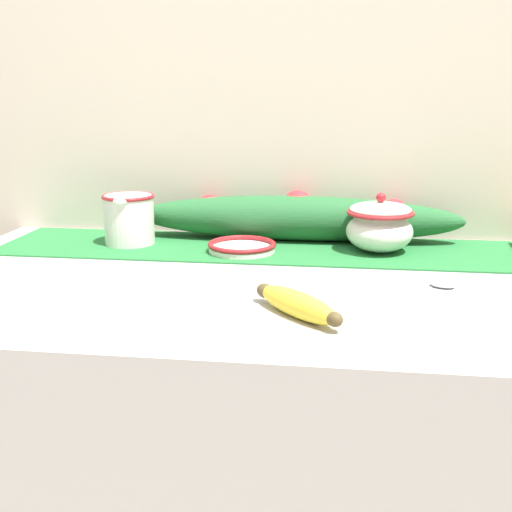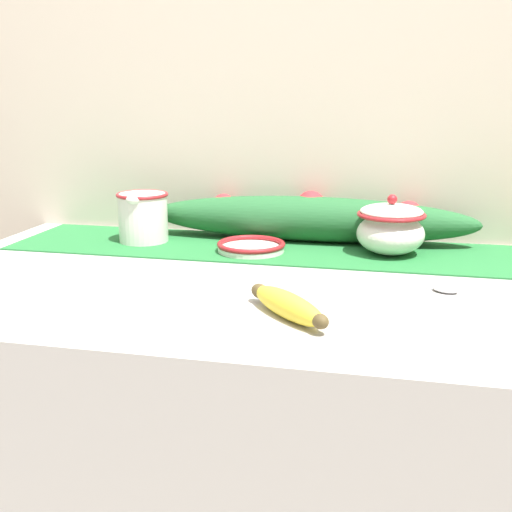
{
  "view_description": "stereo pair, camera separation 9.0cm",
  "coord_description": "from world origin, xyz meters",
  "px_view_note": "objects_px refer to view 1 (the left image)",
  "views": [
    {
      "loc": [
        0.1,
        -1.08,
        1.26
      ],
      "look_at": [
        -0.04,
        -0.03,
        0.98
      ],
      "focal_mm": 45.0,
      "sensor_mm": 36.0,
      "label": 1
    },
    {
      "loc": [
        0.19,
        -1.06,
        1.26
      ],
      "look_at": [
        -0.04,
        -0.03,
        0.98
      ],
      "focal_mm": 45.0,
      "sensor_mm": 36.0,
      "label": 2
    }
  ],
  "objects_px": {
    "cream_pitcher": "(129,217)",
    "sugar_bowl": "(380,225)",
    "banana": "(297,304)",
    "spoon": "(438,284)",
    "small_dish": "(242,247)"
  },
  "relations": [
    {
      "from": "cream_pitcher",
      "to": "sugar_bowl",
      "type": "bearing_deg",
      "value": -0.13
    },
    {
      "from": "cream_pitcher",
      "to": "banana",
      "type": "relative_size",
      "value": 0.85
    },
    {
      "from": "sugar_bowl",
      "to": "spoon",
      "type": "bearing_deg",
      "value": -68.58
    },
    {
      "from": "cream_pitcher",
      "to": "sugar_bowl",
      "type": "relative_size",
      "value": 0.96
    },
    {
      "from": "cream_pitcher",
      "to": "spoon",
      "type": "bearing_deg",
      "value": -20.29
    },
    {
      "from": "cream_pitcher",
      "to": "banana",
      "type": "bearing_deg",
      "value": -46.33
    },
    {
      "from": "small_dish",
      "to": "spoon",
      "type": "height_order",
      "value": "small_dish"
    },
    {
      "from": "small_dish",
      "to": "cream_pitcher",
      "type": "bearing_deg",
      "value": 170.86
    },
    {
      "from": "small_dish",
      "to": "banana",
      "type": "distance_m",
      "value": 0.39
    },
    {
      "from": "cream_pitcher",
      "to": "small_dish",
      "type": "bearing_deg",
      "value": -9.14
    },
    {
      "from": "sugar_bowl",
      "to": "banana",
      "type": "distance_m",
      "value": 0.43
    },
    {
      "from": "spoon",
      "to": "cream_pitcher",
      "type": "bearing_deg",
      "value": -178.31
    },
    {
      "from": "sugar_bowl",
      "to": "small_dish",
      "type": "xyz_separation_m",
      "value": [
        -0.28,
        -0.04,
        -0.04
      ]
    },
    {
      "from": "spoon",
      "to": "small_dish",
      "type": "bearing_deg",
      "value": 174.87
    },
    {
      "from": "cream_pitcher",
      "to": "sugar_bowl",
      "type": "distance_m",
      "value": 0.53
    }
  ]
}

